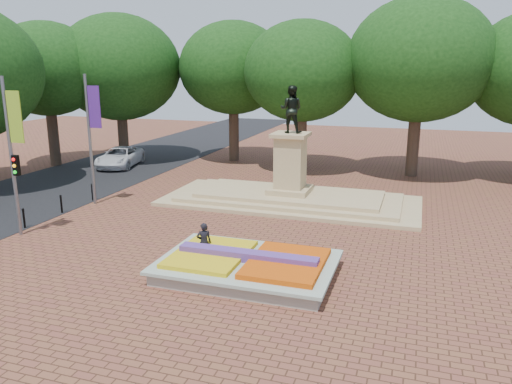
{
  "coord_description": "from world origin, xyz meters",
  "views": [
    {
      "loc": [
        6.58,
        -17.95,
        7.43
      ],
      "look_at": [
        0.16,
        1.54,
        2.2
      ],
      "focal_mm": 35.0,
      "sensor_mm": 36.0,
      "label": 1
    }
  ],
  "objects_px": {
    "monument": "(290,187)",
    "pedestrian": "(204,242)",
    "flower_bed": "(248,265)",
    "van": "(120,157)"
  },
  "relations": [
    {
      "from": "monument",
      "to": "pedestrian",
      "type": "relative_size",
      "value": 8.89
    },
    {
      "from": "flower_bed",
      "to": "monument",
      "type": "relative_size",
      "value": 0.45
    },
    {
      "from": "flower_bed",
      "to": "van",
      "type": "relative_size",
      "value": 1.21
    },
    {
      "from": "monument",
      "to": "flower_bed",
      "type": "bearing_deg",
      "value": -84.13
    },
    {
      "from": "van",
      "to": "pedestrian",
      "type": "distance_m",
      "value": 20.54
    },
    {
      "from": "pedestrian",
      "to": "flower_bed",
      "type": "bearing_deg",
      "value": 134.01
    },
    {
      "from": "flower_bed",
      "to": "pedestrian",
      "type": "distance_m",
      "value": 2.19
    },
    {
      "from": "monument",
      "to": "pedestrian",
      "type": "height_order",
      "value": "monument"
    },
    {
      "from": "flower_bed",
      "to": "monument",
      "type": "distance_m",
      "value": 10.07
    },
    {
      "from": "van",
      "to": "flower_bed",
      "type": "bearing_deg",
      "value": -57.73
    }
  ]
}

